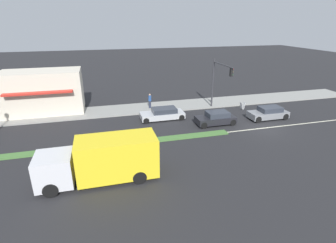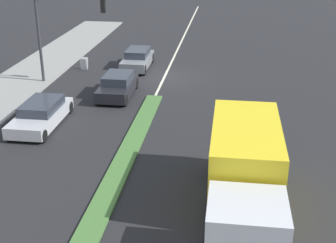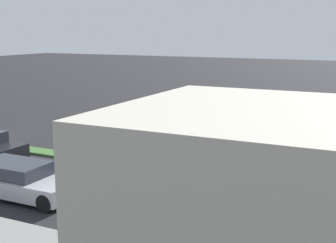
# 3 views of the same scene
# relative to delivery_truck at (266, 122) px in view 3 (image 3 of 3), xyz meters

# --- Properties ---
(ground_plane) EXTENTS (160.00, 160.00, 0.00)m
(ground_plane) POSITION_rel_delivery_truck_xyz_m (5.00, 2.69, -1.47)
(ground_plane) COLOR #232326
(delivery_truck) EXTENTS (2.44, 7.50, 2.87)m
(delivery_truck) POSITION_rel_delivery_truck_xyz_m (0.00, 0.00, 0.00)
(delivery_truck) COLOR silver
(delivery_truck) RESTS_ON ground
(sedan_silver) EXTENTS (1.90, 4.58, 1.22)m
(sedan_silver) POSITION_rel_delivery_truck_xyz_m (10.00, -6.41, -0.88)
(sedan_silver) COLOR #B7BABF
(sedan_silver) RESTS_ON ground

